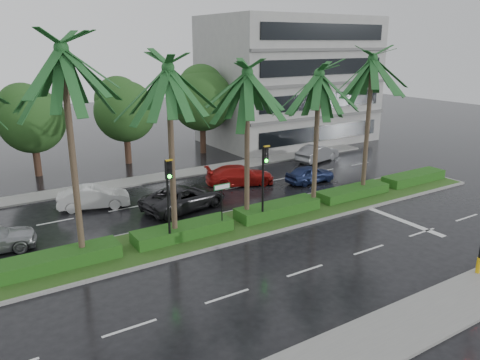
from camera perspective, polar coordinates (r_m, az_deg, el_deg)
ground at (r=24.76m, az=0.42°, el=-6.48°), size 120.00×120.00×0.00m
near_sidewalk at (r=18.05m, az=19.12°, el=-16.69°), size 40.00×2.40×0.12m
far_sidewalk at (r=34.85m, az=-10.37°, el=0.23°), size 40.00×2.00×0.12m
median at (r=25.51m, az=-0.81°, el=-5.58°), size 36.00×4.00×0.15m
hedge at (r=25.37m, az=-0.81°, el=-4.80°), size 35.20×1.40×0.60m
lane_markings at (r=26.10m, az=6.56°, el=-5.34°), size 34.00×13.06×0.01m
palm_row at (r=23.07m, az=-3.63°, el=12.37°), size 26.30×4.20×10.09m
signal_median_left at (r=22.18m, az=-8.70°, el=-1.19°), size 0.34×0.42×4.36m
signal_median_right at (r=24.80m, az=2.97°, el=0.88°), size 0.34×0.42×4.36m
street_sign at (r=23.90m, az=-2.21°, el=-1.91°), size 0.95×0.09×2.60m
bg_trees at (r=39.07m, az=-13.84°, el=8.84°), size 33.18×5.43×7.84m
building at (r=47.49m, az=5.97°, el=12.00°), size 16.00×10.00×12.00m
car_white at (r=29.48m, az=-17.41°, el=-2.01°), size 2.57×4.42×1.38m
car_darkgrey at (r=28.12m, az=-6.83°, el=-2.13°), size 3.45×5.69×1.48m
car_red at (r=32.71m, az=-0.02°, el=0.59°), size 3.34×5.15×1.39m
car_blue at (r=33.62m, az=8.53°, el=0.73°), size 1.50×3.70×1.26m
car_grey at (r=39.62m, az=9.40°, el=3.22°), size 2.50×4.55×1.42m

